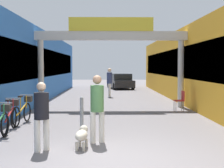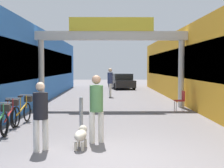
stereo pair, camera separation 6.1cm
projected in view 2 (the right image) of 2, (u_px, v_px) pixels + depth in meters
name	position (u px, v px, depth m)	size (l,w,h in m)	color
ground_plane	(114.00, 160.00, 6.52)	(80.00, 80.00, 0.00)	slate
storefront_left	(20.00, 66.00, 17.35)	(3.00, 26.00, 3.92)	blue
storefront_right	(202.00, 66.00, 17.44)	(3.00, 26.00, 3.92)	gold
arcade_sign_gateway	(111.00, 44.00, 14.78)	(7.40, 0.47, 4.25)	beige
pedestrian_with_dog	(96.00, 104.00, 7.91)	(0.44, 0.44, 1.73)	silver
pedestrian_companion	(41.00, 112.00, 7.16)	(0.48, 0.48, 1.59)	silver
pedestrian_carrying_crate	(110.00, 80.00, 19.98)	(0.36, 0.39, 1.85)	silver
dog_on_leash	(81.00, 135.00, 7.42)	(0.34, 0.72, 0.51)	beige
bicycle_red_second	(10.00, 116.00, 9.47)	(0.46, 1.69, 0.98)	black
bicycle_orange_third	(23.00, 111.00, 10.64)	(0.46, 1.69, 0.98)	black
bollard_post_metal	(81.00, 116.00, 8.70)	(0.10, 0.10, 1.11)	gray
cafe_chair_red_nearer	(181.00, 99.00, 13.56)	(0.41, 0.41, 0.89)	gray
parked_car_black	(121.00, 81.00, 27.57)	(2.36, 4.23, 1.33)	black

